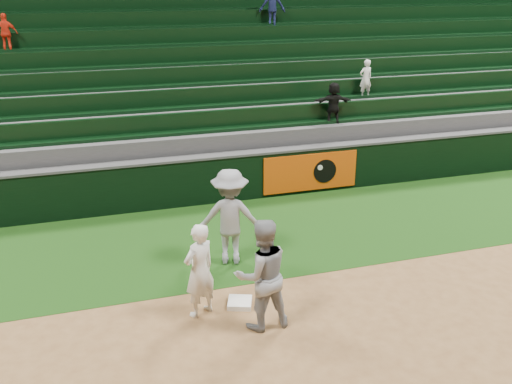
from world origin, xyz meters
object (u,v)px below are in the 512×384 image
at_px(first_base, 240,303).
at_px(first_baseman, 199,270).
at_px(base_coach, 230,217).
at_px(baserunner, 262,275).

bearing_deg(first_base, first_baseman, -175.08).
distance_m(first_base, first_baseman, 1.07).
height_order(first_baseman, base_coach, base_coach).
bearing_deg(base_coach, first_baseman, 76.65).
xyz_separation_m(baserunner, base_coach, (0.07, 2.32, 0.04)).
bearing_deg(base_coach, baserunner, 104.94).
bearing_deg(first_baseman, base_coach, -148.85).
height_order(first_base, first_baseman, first_baseman).
bearing_deg(first_baseman, first_base, 156.15).
height_order(first_baseman, baserunner, baserunner).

